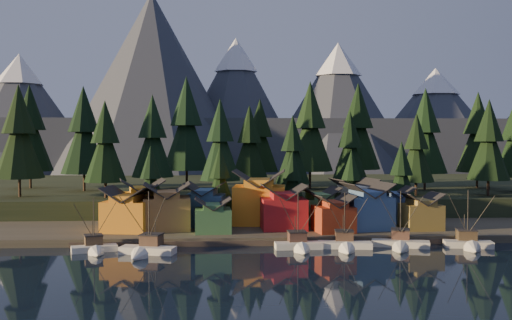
{
  "coord_description": "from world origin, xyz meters",
  "views": [
    {
      "loc": [
        -10.98,
        -92.81,
        20.14
      ],
      "look_at": [
        -4.13,
        30.0,
        15.85
      ],
      "focal_mm": 40.0,
      "sensor_mm": 36.0,
      "label": 1
    }
  ],
  "objects": [
    {
      "name": "house_back_0",
      "position": [
        -28.76,
        31.74,
        6.81
      ],
      "size": [
        10.93,
        10.64,
        10.11
      ],
      "rotation": [
        0.0,
        0.0,
        0.21
      ],
      "color": "orange",
      "rests_on": "shore_strip"
    },
    {
      "name": "tree_hill_2",
      "position": [
        -40.0,
        48.0,
        19.07
      ],
      "size": [
        10.26,
        10.26,
        23.91
      ],
      "color": "#332319",
      "rests_on": "hillside"
    },
    {
      "name": "tree_hill_16",
      "position": [
        -68.0,
        78.0,
        22.71
      ],
      "size": [
        13.12,
        13.12,
        30.56
      ],
      "color": "#332319",
      "rests_on": "hillside"
    },
    {
      "name": "tree_hill_5",
      "position": [
        -12.0,
        50.0,
        19.45
      ],
      "size": [
        10.56,
        10.56,
        24.6
      ],
      "color": "#332319",
      "rests_on": "hillside"
    },
    {
      "name": "boat_1",
      "position": [
        -24.83,
        7.42,
        2.39
      ],
      "size": [
        10.53,
        11.11,
        12.29
      ],
      "rotation": [
        0.0,
        0.0,
        -0.24
      ],
      "color": "white",
      "rests_on": "ground"
    },
    {
      "name": "tree_hill_7",
      "position": [
        6.0,
        48.0,
        17.15
      ],
      "size": [
        8.76,
        8.76,
        20.4
      ],
      "color": "#332319",
      "rests_on": "hillside"
    },
    {
      "name": "tree_hill_8",
      "position": [
        14.0,
        72.0,
        23.15
      ],
      "size": [
        13.46,
        13.46,
        31.36
      ],
      "color": "#332319",
      "rests_on": "hillside"
    },
    {
      "name": "house_front_4",
      "position": [
        11.15,
        21.4,
        5.44
      ],
      "size": [
        8.44,
        8.93,
        7.51
      ],
      "rotation": [
        0.0,
        0.0,
        0.15
      ],
      "color": "maroon",
      "rests_on": "shore_strip"
    },
    {
      "name": "boat_0",
      "position": [
        -34.18,
        10.03,
        2.16
      ],
      "size": [
        8.71,
        9.28,
        10.74
      ],
      "rotation": [
        0.0,
        0.0,
        0.32
      ],
      "color": "white",
      "rests_on": "ground"
    },
    {
      "name": "tree_hill_9",
      "position": [
        22.0,
        55.0,
        17.9
      ],
      "size": [
        9.35,
        9.35,
        21.77
      ],
      "color": "#332319",
      "rests_on": "hillside"
    },
    {
      "name": "hillside",
      "position": [
        0.0,
        90.0,
        3.0
      ],
      "size": [
        420.0,
        100.0,
        6.0
      ],
      "primitive_type": "cube",
      "color": "black",
      "rests_on": "ground"
    },
    {
      "name": "house_back_3",
      "position": [
        9.91,
        30.83,
        5.88
      ],
      "size": [
        9.2,
        8.44,
        8.34
      ],
      "rotation": [
        0.0,
        0.0,
        0.15
      ],
      "color": "#508146",
      "rests_on": "shore_strip"
    },
    {
      "name": "tree_hill_0",
      "position": [
        -62.0,
        52.0,
        21.38
      ],
      "size": [
        12.08,
        12.08,
        28.13
      ],
      "color": "#332319",
      "rests_on": "hillside"
    },
    {
      "name": "house_front_2",
      "position": [
        -13.3,
        22.06,
        5.2
      ],
      "size": [
        7.56,
        7.62,
        7.04
      ],
      "rotation": [
        0.0,
        0.0,
        0.05
      ],
      "color": "#3B6D3E",
      "rests_on": "shore_strip"
    },
    {
      "name": "tree_shore_1",
      "position": [
        -12.0,
        40.0,
        11.04
      ],
      "size": [
        7.5,
        7.5,
        17.47
      ],
      "color": "#332319",
      "rests_on": "shore_strip"
    },
    {
      "name": "boat_6",
      "position": [
        34.55,
        10.13,
        2.42
      ],
      "size": [
        9.38,
        10.04,
        11.92
      ],
      "rotation": [
        0.0,
        0.0,
        -0.2
      ],
      "color": "beige",
      "rests_on": "ground"
    },
    {
      "name": "dock",
      "position": [
        0.0,
        16.5,
        0.5
      ],
      "size": [
        80.0,
        4.0,
        1.0
      ],
      "primitive_type": "cube",
      "color": "#4A3F35",
      "rests_on": "ground"
    },
    {
      "name": "house_front_0",
      "position": [
        -30.82,
        24.42,
        6.27
      ],
      "size": [
        10.35,
        9.94,
        9.08
      ],
      "rotation": [
        0.0,
        0.0,
        -0.16
      ],
      "color": "orange",
      "rests_on": "shore_strip"
    },
    {
      "name": "tree_hill_14",
      "position": [
        64.0,
        72.0,
        21.6
      ],
      "size": [
        12.25,
        12.25,
        28.54
      ],
      "color": "#332319",
      "rests_on": "hillside"
    },
    {
      "name": "boat_5",
      "position": [
        21.88,
        11.3,
        2.12
      ],
      "size": [
        11.36,
        11.83,
        11.66
      ],
      "rotation": [
        0.0,
        0.0,
        -0.3
      ],
      "color": "beige",
      "rests_on": "ground"
    },
    {
      "name": "tree_hill_12",
      "position": [
        46.0,
        66.0,
        21.86
      ],
      "size": [
        12.46,
        12.46,
        29.02
      ],
      "color": "#332319",
      "rests_on": "hillside"
    },
    {
      "name": "tree_hill_3",
      "position": [
        -30.0,
        60.0,
        20.38
      ],
      "size": [
        11.29,
        11.29,
        26.3
      ],
      "color": "#332319",
      "rests_on": "hillside"
    },
    {
      "name": "tree_hill_1",
      "position": [
        -50.0,
        68.0,
        22.01
      ],
      "size": [
        12.57,
        12.57,
        29.28
      ],
      "color": "#332319",
      "rests_on": "hillside"
    },
    {
      "name": "tree_hill_6",
      "position": [
        -4.0,
        65.0,
        19.05
      ],
      "size": [
        10.25,
        10.25,
        23.88
      ],
      "color": "#332319",
      "rests_on": "hillside"
    },
    {
      "name": "tree_hill_4",
      "position": [
        -22.0,
        75.0,
        23.95
      ],
      "size": [
        14.09,
        14.09,
        32.83
      ],
      "color": "#332319",
      "rests_on": "hillside"
    },
    {
      "name": "shore_strip",
      "position": [
        0.0,
        40.0,
        0.75
      ],
      "size": [
        400.0,
        50.0,
        1.5
      ],
      "primitive_type": "cube",
      "color": "#3C372B",
      "rests_on": "ground"
    },
    {
      "name": "house_front_3",
      "position": [
        1.36,
        25.39,
        6.39
      ],
      "size": [
        9.48,
        9.07,
        9.32
      ],
      "rotation": [
        0.0,
        0.0,
        0.04
      ],
      "color": "maroon",
      "rests_on": "shore_strip"
    },
    {
      "name": "mountain_ridge",
      "position": [
        -4.2,
        213.59,
        26.06
      ],
      "size": [
        560.0,
        190.0,
        90.0
      ],
      "color": "#454959",
      "rests_on": "ground"
    },
    {
      "name": "tree_hill_13",
      "position": [
        56.0,
        48.0,
        19.46
      ],
      "size": [
        10.57,
        10.57,
        24.62
      ],
      "color": "#332319",
      "rests_on": "hillside"
    },
    {
      "name": "boat_3",
      "position": [
        2.8,
        10.59,
        2.3
      ],
      "size": [
        9.09,
        9.83,
        11.51
      ],
      "rotation": [
        0.0,
        0.0,
        0.05
      ],
      "color": "white",
      "rests_on": "ground"
    },
    {
      "name": "ground",
      "position": [
        0.0,
        0.0,
        0.0
      ],
      "size": [
        500.0,
        500.0,
        0.0
      ],
      "primitive_type": "plane",
      "color": "black",
      "rests_on": "ground"
    },
    {
      "name": "tree_hill_15",
      "position": [
        0.0,
        82.0,
        20.71
      ],
      "size": [
        11.55,
        11.55,
        26.9
      ],
      "color": "#332319",
      "rests_on": "hillside"
    },
    {
      "name": "house_front_6",
      "position": [
        30.08,
        23.67,
        5.51
      ],
      "size": [
        8.15,
        7.77,
        7.63
      ],
      "rotation": [
        0.0,
        0.0,
        0.08
      ],
      "color": "olive",
      "rests_on": "shore_strip"
    },
    {
      "name": "boat_4",
      "position": [
        11.36,
        10.65,
        2.16
      ],
      "size": [
        10.46,
        11.17,
        11.52
      ],
      "rotation": [
        0.0,
        0.0,
        -0.12
      ],
      "color": "silver",
      "rests_on": "ground"
    },
    {
      "name": "house_front_5",
      "position": [
        18.81,
        24.3,
        6.59
      ],
      "size": [
        10.63,
        9.96,
        9.69
      ],
      "rotation": [
        0.0,
        0.0,
        0.19
      ],
      "color": "#3B5B8B",
      "rests_on": "shore_strip"
    },
    {
      "name": "tree_shore_2",
      "position": [
        5.0,
        40.0,
        10.41
      ],
      "size": [
        7.01,
        7.01,
        16.32
      ],
      "color": "#332319",
      "rests_on": "shore_strip"
    },
    {
      "name": "tree_hill_10",
      "position": [
        30.0,
        80.0,
        23.35
      ],
      "size": [
        13.62,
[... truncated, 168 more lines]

